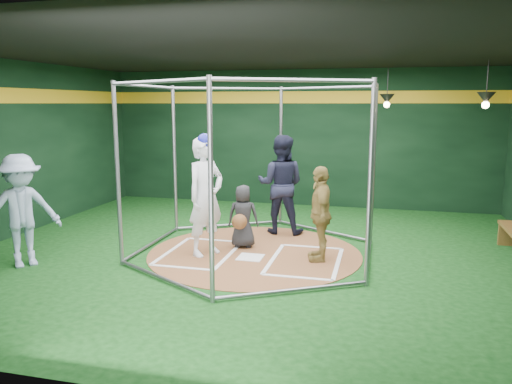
# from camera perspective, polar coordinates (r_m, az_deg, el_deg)

# --- Properties ---
(room_shell) EXTENTS (10.10, 9.10, 3.53)m
(room_shell) POSITION_cam_1_polar(r_m,az_deg,el_deg) (8.66, -0.15, 4.16)
(room_shell) COLOR #0B330D
(room_shell) RESTS_ON ground
(clay_disc) EXTENTS (3.80, 3.80, 0.01)m
(clay_disc) POSITION_cam_1_polar(r_m,az_deg,el_deg) (9.00, -0.16, -6.98)
(clay_disc) COLOR brown
(clay_disc) RESTS_ON ground
(home_plate) EXTENTS (0.43, 0.43, 0.01)m
(home_plate) POSITION_cam_1_polar(r_m,az_deg,el_deg) (8.72, -0.65, -7.47)
(home_plate) COLOR white
(home_plate) RESTS_ON clay_disc
(batter_box_left) EXTENTS (1.17, 1.77, 0.01)m
(batter_box_left) POSITION_cam_1_polar(r_m,az_deg,el_deg) (9.04, -6.44, -6.89)
(batter_box_left) COLOR white
(batter_box_left) RESTS_ON clay_disc
(batter_box_right) EXTENTS (1.17, 1.77, 0.01)m
(batter_box_right) POSITION_cam_1_polar(r_m,az_deg,el_deg) (8.58, 5.64, -7.81)
(batter_box_right) COLOR white
(batter_box_right) RESTS_ON clay_disc
(batting_cage) EXTENTS (4.05, 4.67, 3.00)m
(batting_cage) POSITION_cam_1_polar(r_m,az_deg,el_deg) (8.68, -0.16, 2.49)
(batting_cage) COLOR gray
(batting_cage) RESTS_ON ground
(pendant_lamp_near) EXTENTS (0.34, 0.34, 0.90)m
(pendant_lamp_near) POSITION_cam_1_polar(r_m,az_deg,el_deg) (11.94, 14.74, 10.22)
(pendant_lamp_near) COLOR black
(pendant_lamp_near) RESTS_ON room_shell
(pendant_lamp_far) EXTENTS (0.34, 0.34, 0.90)m
(pendant_lamp_far) POSITION_cam_1_polar(r_m,az_deg,el_deg) (10.50, 24.80, 9.69)
(pendant_lamp_far) COLOR black
(pendant_lamp_far) RESTS_ON room_shell
(batter_figure) EXTENTS (0.79, 0.90, 2.13)m
(batter_figure) POSITION_cam_1_polar(r_m,az_deg,el_deg) (8.72, -5.77, -0.41)
(batter_figure) COLOR white
(batter_figure) RESTS_ON clay_disc
(visitor_leopard) EXTENTS (0.58, 1.01, 1.61)m
(visitor_leopard) POSITION_cam_1_polar(r_m,az_deg,el_deg) (8.48, 7.36, -2.45)
(visitor_leopard) COLOR tan
(visitor_leopard) RESTS_ON clay_disc
(catcher_figure) EXTENTS (0.63, 0.62, 1.17)m
(catcher_figure) POSITION_cam_1_polar(r_m,az_deg,el_deg) (9.20, -1.51, -2.83)
(catcher_figure) COLOR black
(catcher_figure) RESTS_ON clay_disc
(umpire) EXTENTS (0.99, 0.77, 2.01)m
(umpire) POSITION_cam_1_polar(r_m,az_deg,el_deg) (10.18, 2.84, 0.87)
(umpire) COLOR black
(umpire) RESTS_ON clay_disc
(bystander_blue) EXTENTS (1.30, 1.36, 1.85)m
(bystander_blue) POSITION_cam_1_polar(r_m,az_deg,el_deg) (8.96, -25.22, -1.96)
(bystander_blue) COLOR #93A7C3
(bystander_blue) RESTS_ON ground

